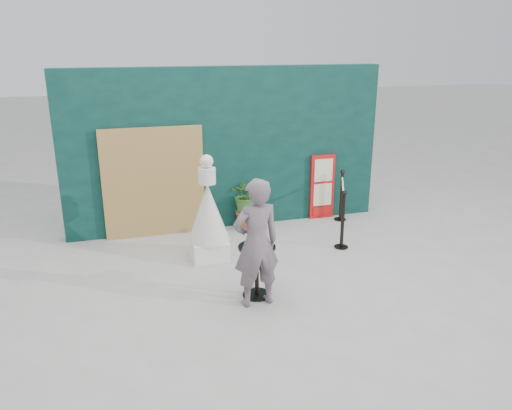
# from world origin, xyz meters

# --- Properties ---
(ground) EXTENTS (60.00, 60.00, 0.00)m
(ground) POSITION_xyz_m (0.00, 0.00, 0.00)
(ground) COLOR #ADAAA5
(ground) RESTS_ON ground
(back_wall) EXTENTS (6.00, 0.30, 3.00)m
(back_wall) POSITION_xyz_m (0.00, 3.15, 1.50)
(back_wall) COLOR #092C27
(back_wall) RESTS_ON ground
(bamboo_fence) EXTENTS (1.80, 0.08, 2.00)m
(bamboo_fence) POSITION_xyz_m (-1.40, 2.94, 1.00)
(bamboo_fence) COLOR tan
(bamboo_fence) RESTS_ON ground
(woman) EXTENTS (0.69, 0.50, 1.78)m
(woman) POSITION_xyz_m (-0.36, -0.02, 0.89)
(woman) COLOR slate
(woman) RESTS_ON ground
(menu_board) EXTENTS (0.50, 0.07, 1.30)m
(menu_board) POSITION_xyz_m (1.90, 2.95, 0.65)
(menu_board) COLOR red
(menu_board) RESTS_ON ground
(statue) EXTENTS (0.68, 0.68, 1.74)m
(statue) POSITION_xyz_m (-0.67, 1.65, 0.71)
(statue) COLOR white
(statue) RESTS_ON ground
(cafe_table) EXTENTS (0.52, 0.52, 0.75)m
(cafe_table) POSITION_xyz_m (-0.29, 0.19, 0.50)
(cafe_table) COLOR black
(cafe_table) RESTS_ON ground
(food_basket) EXTENTS (0.26, 0.19, 0.11)m
(food_basket) POSITION_xyz_m (-0.28, 0.20, 0.79)
(food_basket) COLOR red
(food_basket) RESTS_ON cafe_table
(planter) EXTENTS (0.59, 0.52, 1.01)m
(planter) POSITION_xyz_m (0.28, 2.79, 0.59)
(planter) COLOR brown
(planter) RESTS_ON ground
(stanchion_barrier) EXTENTS (0.84, 1.54, 1.03)m
(stanchion_barrier) POSITION_xyz_m (1.92, 2.07, 0.49)
(stanchion_barrier) COLOR black
(stanchion_barrier) RESTS_ON ground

